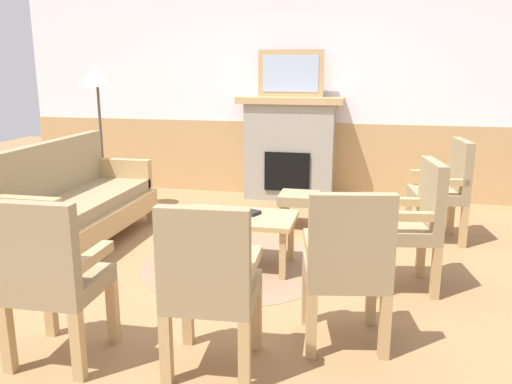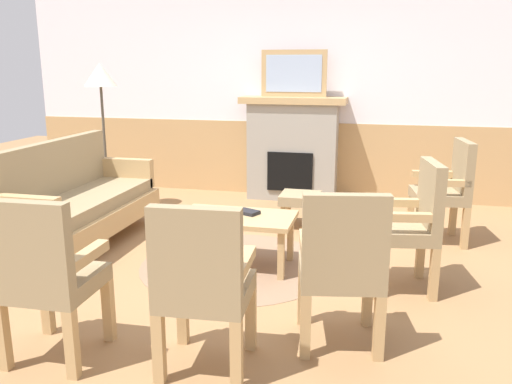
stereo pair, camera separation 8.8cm
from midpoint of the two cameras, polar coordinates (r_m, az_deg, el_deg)
The scene contains 15 objects.
ground_plane at distance 4.56m, azimuth -1.50°, elevation -7.76°, with size 14.00×14.00×0.00m, color #997047.
wall_back at distance 6.80m, azimuth 3.68°, elevation 10.63°, with size 7.20×0.14×2.70m.
fireplace at distance 6.62m, azimuth 3.27°, elevation 4.84°, with size 1.30×0.44×1.28m.
framed_picture at distance 6.55m, azimuth 3.38°, elevation 12.70°, with size 0.80×0.04×0.56m.
couch at distance 5.18m, azimuth -19.13°, elevation -1.28°, with size 0.70×1.80×0.98m.
coffee_table at distance 4.40m, azimuth -2.59°, elevation -3.24°, with size 0.96×0.56×0.44m.
round_rug at distance 4.52m, azimuth -2.54°, elevation -7.88°, with size 1.64×1.64×0.01m, color #896B51.
book_on_table at distance 4.43m, azimuth -1.39°, elevation -2.19°, with size 0.18×0.12×0.03m, color black.
footstool at distance 5.50m, azimuth 4.20°, elevation -0.92°, with size 0.40×0.40×0.36m.
armchair_near_fireplace at distance 5.30m, azimuth 19.39°, elevation 0.62°, with size 0.54×0.54×0.98m.
armchair_by_window_left at distance 4.08m, azimuth 16.03°, elevation -2.86°, with size 0.55×0.55×0.98m.
armchair_front_left at distance 2.85m, azimuth -5.94°, elevation -9.60°, with size 0.51×0.51×0.98m.
armchair_front_center at distance 3.15m, azimuth -22.12°, elevation -8.24°, with size 0.49×0.49×0.98m.
armchair_corner_left at distance 3.14m, azimuth 9.04°, elevation -7.48°, with size 0.56×0.56×0.98m.
floor_lamp_by_couch at distance 6.20m, azimuth -17.21°, elevation 11.07°, with size 0.36×0.36×1.68m.
Camera 1 is at (0.97, -4.13, 1.66)m, focal length 36.91 mm.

